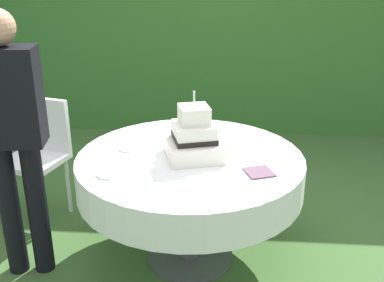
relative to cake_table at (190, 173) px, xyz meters
name	(u,v)px	position (x,y,z in m)	size (l,w,h in m)	color
ground_plane	(190,257)	(0.00, 0.00, -0.61)	(20.00, 20.00, 0.00)	#3D602D
foliage_hedge	(210,10)	(0.00, 2.69, 0.68)	(6.27, 0.70, 2.57)	#336628
cake_table	(190,173)	(0.00, 0.00, 0.00)	(1.37, 1.37, 0.72)	#4C4C51
wedding_cake	(194,138)	(0.03, -0.01, 0.23)	(0.40, 0.40, 0.41)	white
serving_plate_near	(245,134)	(0.34, 0.38, 0.12)	(0.13, 0.13, 0.01)	white
serving_plate_far	(127,149)	(-0.40, 0.07, 0.12)	(0.10, 0.10, 0.01)	white
serving_plate_left	(109,174)	(-0.42, -0.29, 0.12)	(0.14, 0.14, 0.01)	white
napkin_stack	(259,172)	(0.40, -0.20, 0.12)	(0.14, 0.14, 0.01)	#6B4C60
garden_chair	(39,148)	(-1.15, 0.48, -0.07)	(0.49, 0.49, 0.89)	white
standing_person	(12,131)	(-0.98, -0.20, 0.32)	(0.39, 0.26, 1.60)	black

